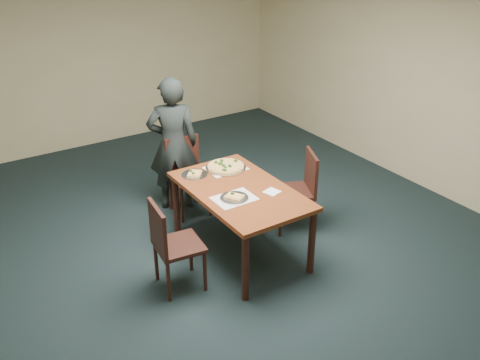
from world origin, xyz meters
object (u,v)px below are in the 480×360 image
chair_far (187,171)px  chair_left (171,242)px  chair_right (301,186)px  slice_plate_far (194,174)px  diner (173,145)px  pizza_pan (226,166)px  dining_table (240,197)px  slice_plate_near (234,197)px

chair_far → chair_left: bearing=-119.1°
chair_right → slice_plate_far: (-1.08, 0.46, 0.25)m
chair_right → chair_left: bearing=-57.9°
chair_far → diner: bearing=119.4°
chair_left → pizza_pan: 1.23m
chair_far → slice_plate_far: bearing=-104.7°
pizza_pan → slice_plate_far: pizza_pan is taller
dining_table → chair_far: (-0.03, 1.11, -0.14)m
chair_left → chair_right: bearing=-75.8°
chair_far → chair_left: size_ratio=1.00×
slice_plate_far → pizza_pan: bearing=-6.0°
chair_left → diner: bearing=-21.3°
dining_table → chair_right: bearing=4.5°
chair_right → pizza_pan: bearing=-96.2°
pizza_pan → dining_table: bearing=-105.3°
chair_right → slice_plate_far: 1.20m
slice_plate_far → slice_plate_near: bearing=-83.6°
chair_far → diner: (-0.08, 0.16, 0.30)m
pizza_pan → chair_far: bearing=105.2°
chair_far → slice_plate_far: 0.66m
chair_far → pizza_pan: size_ratio=2.07×
dining_table → chair_left: chair_left is taller
chair_left → slice_plate_far: 0.97m
chair_left → diner: (0.76, 1.43, 0.30)m
dining_table → slice_plate_near: bearing=-138.7°
diner → pizza_pan: size_ratio=3.70×
dining_table → diner: diner is taller
chair_right → pizza_pan: 0.87m
dining_table → pizza_pan: pizza_pan is taller
slice_plate_near → chair_right: bearing=11.5°
chair_left → slice_plate_near: (0.71, 0.02, 0.25)m
chair_left → chair_right: same height
chair_left → pizza_pan: bearing=-50.3°
dining_table → chair_far: bearing=91.7°
dining_table → chair_right: size_ratio=1.65×
diner → chair_left: bearing=86.5°
dining_table → chair_right: (0.85, 0.07, -0.14)m
chair_far → slice_plate_near: bearing=-91.3°
dining_table → slice_plate_far: 0.59m
dining_table → diner: (-0.11, 1.27, 0.15)m
pizza_pan → diner: bearing=107.3°
dining_table → chair_left: bearing=-169.5°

